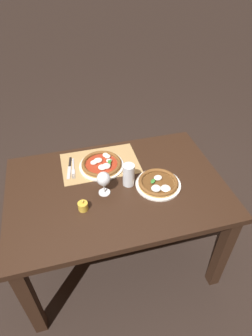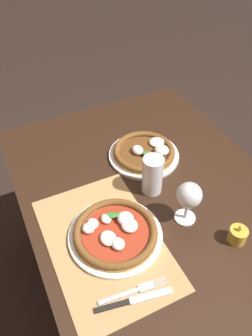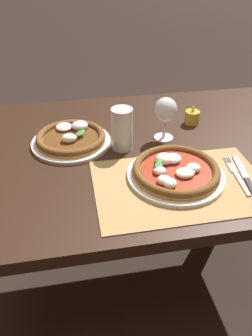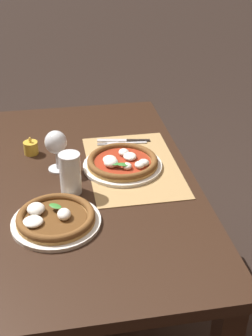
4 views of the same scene
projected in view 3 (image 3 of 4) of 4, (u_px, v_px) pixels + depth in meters
ground_plane at (139, 278)px, 1.56m from camera, size 24.00×24.00×0.00m
dining_table at (143, 170)px, 1.20m from camera, size 1.32×0.88×0.74m
paper_placemat at (180, 185)px, 0.96m from camera, size 0.50×0.33×0.00m
pizza_near at (176, 171)px, 0.98m from camera, size 0.29×0.29×0.05m
pizza_far at (71, 138)px, 1.14m from camera, size 0.28×0.28×0.05m
wine_glass at (165, 111)px, 1.12m from camera, size 0.08×0.08×0.16m
pint_glass at (122, 129)px, 1.09m from camera, size 0.07×0.07×0.15m
fork at (236, 175)px, 0.99m from camera, size 0.04×0.20×0.00m
knife at (245, 176)px, 0.99m from camera, size 0.05×0.21×0.01m
votive_candle at (192, 118)px, 1.27m from camera, size 0.06×0.06×0.07m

